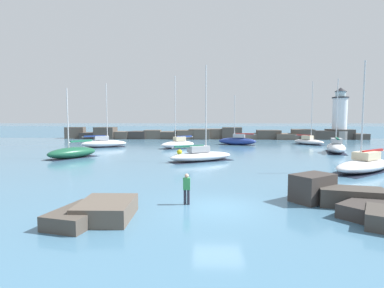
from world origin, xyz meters
TOP-DOWN VIEW (x-y plane):
  - ground_plane at (0.00, 0.00)m, footprint 600.00×600.00m
  - open_sea_beyond at (0.00, 112.79)m, footprint 400.00×116.00m
  - breakwater_jetty at (1.60, 52.72)m, footprint 67.61×7.27m
  - lighthouse at (29.26, 52.42)m, footprint 4.06×4.06m
  - foreground_rocks at (3.27, -1.11)m, footprint 17.11×7.47m
  - sailboat_moored_0 at (16.75, 25.20)m, footprint 4.25×7.08m
  - sailboat_moored_1 at (17.55, 37.73)m, footprint 5.13×5.59m
  - sailboat_moored_2 at (5.11, 36.57)m, footprint 6.67×3.56m
  - sailboat_moored_3 at (-16.27, 31.47)m, footprint 7.04×4.55m
  - sailboat_moored_4 at (12.71, 10.64)m, footprint 7.47×6.51m
  - sailboat_moored_5 at (-15.55, 18.54)m, footprint 5.02×6.09m
  - sailboat_moored_6 at (-0.96, 16.58)m, footprint 7.29×5.39m
  - sailboat_moored_7 at (-4.52, 30.24)m, footprint 5.70×4.82m
  - mooring_buoy_orange_near at (-3.68, 22.19)m, footprint 0.65×0.65m
  - person_on_rocks at (-1.60, 0.49)m, footprint 0.36×0.22m

SIDE VIEW (x-z plane):
  - ground_plane at x=0.00m, z-range 0.00..0.00m
  - open_sea_beyond at x=0.00m, z-range 0.00..0.01m
  - mooring_buoy_orange_near at x=-3.68m, z-range -0.10..0.75m
  - foreground_rocks at x=3.27m, z-range -0.30..1.17m
  - sailboat_moored_6 at x=-0.96m, z-range -4.41..5.60m
  - sailboat_moored_1 at x=17.55m, z-range -4.80..6.01m
  - sailboat_moored_4 at x=12.71m, z-range -3.93..5.16m
  - sailboat_moored_5 at x=-15.55m, z-range -3.27..4.54m
  - sailboat_moored_3 at x=-16.27m, z-range -4.30..5.66m
  - sailboat_moored_7 at x=-4.52m, z-range -4.71..6.09m
  - sailboat_moored_2 at x=5.11m, z-range -3.50..4.95m
  - sailboat_moored_0 at x=16.75m, z-range -4.10..5.56m
  - person_on_rocks at x=-1.60m, z-range 0.09..1.70m
  - breakwater_jetty at x=1.60m, z-range -0.31..2.29m
  - lighthouse at x=29.26m, z-range -0.87..10.39m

